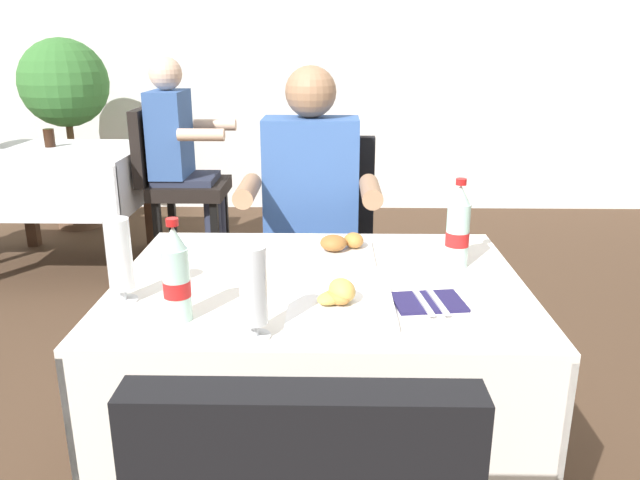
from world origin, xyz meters
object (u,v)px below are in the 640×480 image
cola_bottle_primary (458,229)px  background_chair_right (175,178)px  seated_diner_far (311,214)px  main_dining_table (319,335)px  plate_near_camera (340,301)px  background_patron (181,152)px  background_dining_table (63,179)px  background_table_tumbler (49,138)px  beer_glass_middle (120,261)px  potted_plant_corner (66,100)px  napkin_cutlery_set (428,301)px  chair_far_diner_seat (323,245)px  beer_glass_left (253,293)px  plate_far_diner (339,247)px  cola_bottle_secondary (176,277)px

cola_bottle_primary → background_chair_right: bearing=123.5°
seated_diner_far → main_dining_table: bearing=-86.2°
plate_near_camera → background_patron: (-0.92, 2.28, -0.03)m
seated_diner_far → cola_bottle_primary: bearing=-53.6°
background_dining_table → background_table_tumbler: size_ratio=8.58×
main_dining_table → background_patron: size_ratio=0.88×
main_dining_table → beer_glass_middle: beer_glass_middle is taller
background_dining_table → background_table_tumbler: bearing=135.1°
main_dining_table → potted_plant_corner: size_ratio=0.80×
seated_diner_far → napkin_cutlery_set: seated_diner_far is taller
beer_glass_middle → cola_bottle_primary: bearing=17.1°
chair_far_diner_seat → beer_glass_middle: size_ratio=4.54×
beer_glass_left → cola_bottle_primary: 0.70m
seated_diner_far → plate_far_diner: (0.10, -0.49, 0.03)m
plate_near_camera → beer_glass_middle: size_ratio=1.20×
plate_far_diner → cola_bottle_primary: (0.34, -0.10, 0.09)m
cola_bottle_primary → background_table_tumbler: cola_bottle_primary is taller
background_dining_table → seated_diner_far: bearing=-41.7°
beer_glass_middle → main_dining_table: bearing=18.3°
plate_near_camera → background_dining_table: size_ratio=0.27×
plate_near_camera → potted_plant_corner: 3.67m
chair_far_diner_seat → main_dining_table: bearing=-90.0°
plate_near_camera → background_chair_right: (-0.97, 2.28, -0.19)m
napkin_cutlery_set → background_chair_right: background_chair_right is taller
plate_near_camera → beer_glass_middle: 0.55m
main_dining_table → napkin_cutlery_set: size_ratio=5.65×
beer_glass_left → napkin_cutlery_set: beer_glass_left is taller
beer_glass_left → potted_plant_corner: (-1.74, 3.28, 0.11)m
cola_bottle_primary → background_table_tumbler: bearing=135.2°
plate_far_diner → beer_glass_middle: (-0.54, -0.37, 0.09)m
beer_glass_middle → cola_bottle_secondary: size_ratio=0.87×
background_dining_table → cola_bottle_primary: bearing=-44.8°
plate_near_camera → background_dining_table: 2.82m
chair_far_diner_seat → plate_far_diner: 0.63m
main_dining_table → background_patron: (-0.87, 2.09, 0.16)m
background_chair_right → background_table_tumbler: 0.82m
plate_far_diner → background_table_tumbler: 2.64m
background_dining_table → beer_glass_left: bearing=-59.0°
chair_far_diner_seat → background_patron: background_patron is taller
background_dining_table → background_chair_right: background_chair_right is taller
background_chair_right → background_table_tumbler: size_ratio=8.82×
seated_diner_far → background_dining_table: bearing=138.3°
cola_bottle_secondary → background_table_tumbler: cola_bottle_secondary is taller
seated_diner_far → plate_near_camera: seated_diner_far is taller
main_dining_table → chair_far_diner_seat: 0.81m
chair_far_diner_seat → plate_far_diner: size_ratio=4.37×
chair_far_diner_seat → cola_bottle_secondary: bearing=-106.7°
potted_plant_corner → background_table_tumbler: bearing=-76.2°
cola_bottle_secondary → napkin_cutlery_set: cola_bottle_secondary is taller
plate_far_diner → background_chair_right: bearing=117.5°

